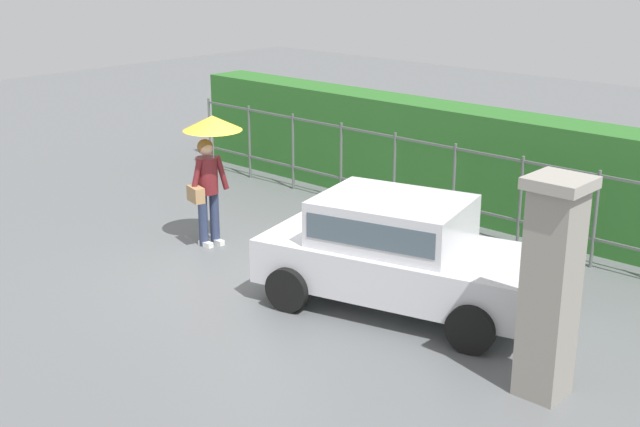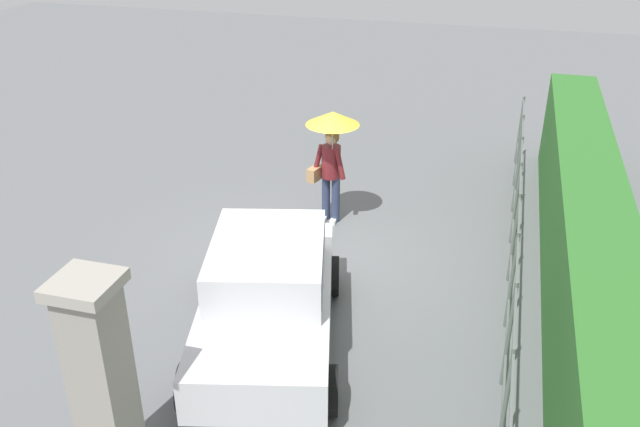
% 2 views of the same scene
% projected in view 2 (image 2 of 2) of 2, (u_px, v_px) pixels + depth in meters
% --- Properties ---
extents(ground_plane, '(40.00, 40.00, 0.00)m').
position_uv_depth(ground_plane, '(299.00, 257.00, 11.18)').
color(ground_plane, slate).
extents(car, '(3.99, 2.56, 1.48)m').
position_uv_depth(car, '(268.00, 291.00, 8.82)').
color(car, silver).
rests_on(car, ground).
extents(pedestrian, '(0.92, 0.92, 2.11)m').
position_uv_depth(pedestrian, '(331.00, 142.00, 11.62)').
color(pedestrian, '#2D3856').
rests_on(pedestrian, ground).
extents(gate_pillar, '(0.60, 0.60, 2.42)m').
position_uv_depth(gate_pillar, '(102.00, 381.00, 6.60)').
color(gate_pillar, gray).
rests_on(gate_pillar, ground).
extents(fence_section, '(11.25, 0.05, 1.50)m').
position_uv_depth(fence_section, '(513.00, 254.00, 9.63)').
color(fence_section, '#59605B').
rests_on(fence_section, ground).
extents(hedge_row, '(12.20, 0.90, 1.90)m').
position_uv_depth(hedge_row, '(585.00, 256.00, 9.34)').
color(hedge_row, '#2D6B28').
rests_on(hedge_row, ground).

